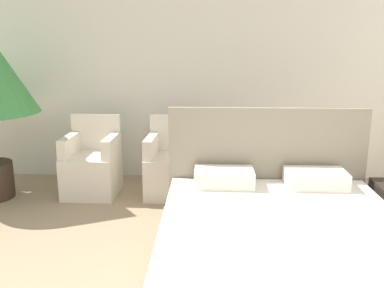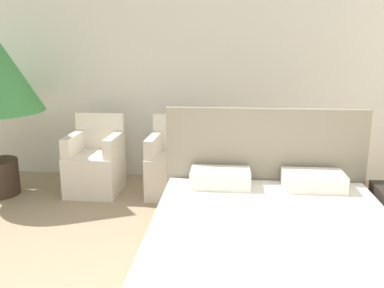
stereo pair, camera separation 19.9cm
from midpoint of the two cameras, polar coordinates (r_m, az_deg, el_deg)
name	(u,v)px [view 1 (the left image)]	position (r m, az deg, el deg)	size (l,w,h in m)	color
wall_back	(195,62)	(5.30, -0.63, 10.88)	(10.00, 0.06, 2.90)	silver
bed	(282,249)	(3.15, 10.09, -13.70)	(1.77, 2.10, 1.13)	brown
armchair_near_window_left	(92,168)	(4.99, -14.30, -3.12)	(0.59, 0.59, 0.88)	beige
armchair_near_window_right	(173,169)	(4.81, -3.77, -3.34)	(0.60, 0.60, 0.88)	beige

